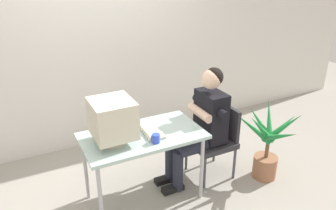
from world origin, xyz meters
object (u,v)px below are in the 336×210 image
potted_plant (268,145)px  desk (143,140)px  crt_monitor (113,119)px  office_chair (216,137)px  keyboard (150,130)px  person_seated (202,122)px  desk_mug (156,138)px

potted_plant → desk: bearing=168.5°
crt_monitor → office_chair: crt_monitor is taller
crt_monitor → keyboard: (0.37, 0.04, -0.22)m
office_chair → person_seated: size_ratio=0.64×
keyboard → potted_plant: 1.34m
office_chair → potted_plant: size_ratio=0.95×
person_seated → potted_plant: size_ratio=1.48×
crt_monitor → office_chair: (1.17, 0.06, -0.51)m
person_seated → crt_monitor: bearing=-176.5°
keyboard → office_chair: office_chair is taller
keyboard → person_seated: person_seated is taller
keyboard → person_seated: 0.61m
keyboard → desk_mug: bearing=-101.0°
keyboard → person_seated: bearing=2.0°
desk_mug → crt_monitor: bearing=151.1°
desk → person_seated: bearing=3.9°
person_seated → office_chair: bearing=0.0°
person_seated → desk_mug: person_seated is taller
crt_monitor → potted_plant: (1.63, -0.26, -0.56)m
desk → crt_monitor: crt_monitor is taller
desk → potted_plant: (1.35, -0.28, -0.27)m
desk → desk_mug: bearing=-75.8°
office_chair → potted_plant: potted_plant is taller
crt_monitor → office_chair: size_ratio=0.50×
crt_monitor → office_chair: 1.28m
keyboard → person_seated: size_ratio=0.32×
potted_plant → office_chair: bearing=145.1°
crt_monitor → potted_plant: 1.75m
person_seated → potted_plant: 0.78m
office_chair → person_seated: (-0.19, -0.00, 0.22)m
keyboard → potted_plant: potted_plant is taller
desk → potted_plant: 1.41m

